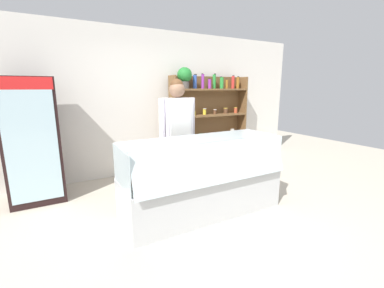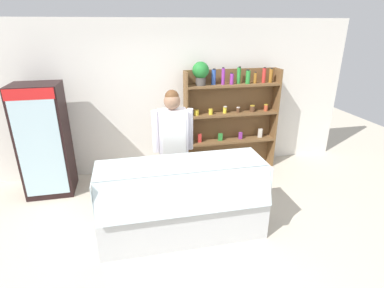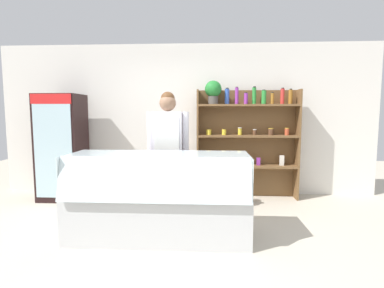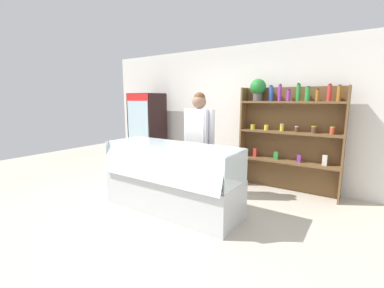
{
  "view_description": "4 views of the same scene",
  "coord_description": "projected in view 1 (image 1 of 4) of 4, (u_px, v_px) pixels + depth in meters",
  "views": [
    {
      "loc": [
        -1.84,
        -2.69,
        1.64
      ],
      "look_at": [
        -0.09,
        0.44,
        0.85
      ],
      "focal_mm": 24.0,
      "sensor_mm": 36.0,
      "label": 1
    },
    {
      "loc": [
        -0.74,
        -3.22,
        2.6
      ],
      "look_at": [
        0.11,
        0.69,
        0.99
      ],
      "focal_mm": 28.0,
      "sensor_mm": 36.0,
      "label": 2
    },
    {
      "loc": [
        0.42,
        -3.39,
        1.48
      ],
      "look_at": [
        0.19,
        0.75,
        1.04
      ],
      "focal_mm": 28.0,
      "sensor_mm": 36.0,
      "label": 3
    },
    {
      "loc": [
        2.14,
        -2.87,
        1.66
      ],
      "look_at": [
        -0.21,
        0.65,
        0.91
      ],
      "focal_mm": 24.0,
      "sensor_mm": 36.0,
      "label": 4
    }
  ],
  "objects": [
    {
      "name": "back_wall",
      "position": [
        155.0,
        103.0,
        5.02
      ],
      "size": [
        6.8,
        0.1,
        2.7
      ],
      "primitive_type": "cube",
      "color": "white",
      "rests_on": "ground"
    },
    {
      "name": "ground_plane",
      "position": [
        213.0,
        210.0,
        3.53
      ],
      "size": [
        12.0,
        12.0,
        0.0
      ],
      "primitive_type": "plane",
      "color": "beige"
    },
    {
      "name": "deli_display_case",
      "position": [
        202.0,
        190.0,
        3.4
      ],
      "size": [
        2.11,
        0.79,
        1.01
      ],
      "color": "silver",
      "rests_on": "ground"
    },
    {
      "name": "shop_clerk",
      "position": [
        178.0,
        127.0,
        3.88
      ],
      "size": [
        0.59,
        0.25,
        1.77
      ],
      "color": "#383D51",
      "rests_on": "ground"
    },
    {
      "name": "drinks_fridge",
      "position": [
        33.0,
        141.0,
        3.66
      ],
      "size": [
        0.7,
        0.61,
        1.79
      ],
      "color": "black",
      "rests_on": "ground"
    },
    {
      "name": "shelving_unit",
      "position": [
        206.0,
        112.0,
        5.3
      ],
      "size": [
        1.73,
        0.29,
        2.02
      ],
      "color": "brown",
      "rests_on": "ground"
    }
  ]
}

